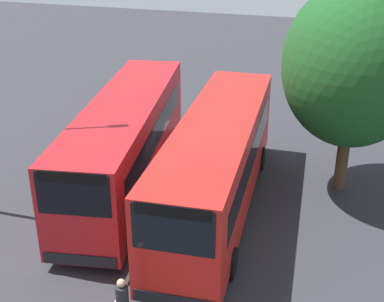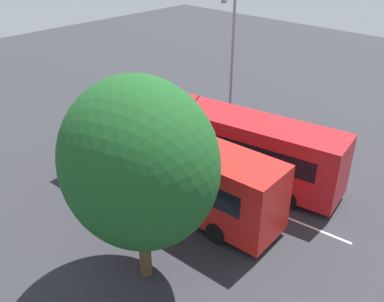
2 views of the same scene
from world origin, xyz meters
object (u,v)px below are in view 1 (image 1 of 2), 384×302
bus_far_left (126,141)px  pedestrian (122,302)px  bus_center_left (217,163)px  depot_tree (355,64)px

bus_far_left → pedestrian: bearing=13.3°
bus_center_left → pedestrian: 6.46m
bus_far_left → depot_tree: depot_tree is taller
pedestrian → depot_tree: (-9.26, 4.74, 3.83)m
bus_far_left → depot_tree: (-2.13, 7.70, 2.95)m
pedestrian → depot_tree: 11.09m
depot_tree → pedestrian: bearing=-27.1°
bus_far_left → pedestrian: 7.77m
bus_center_left → pedestrian: (6.36, -0.70, -0.89)m
bus_center_left → depot_tree: bearing=122.3°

